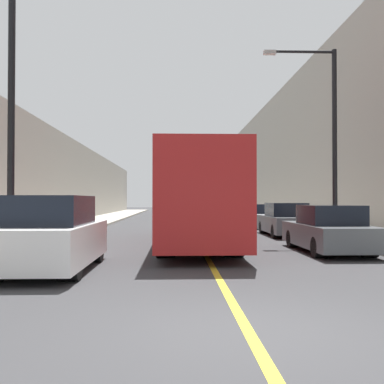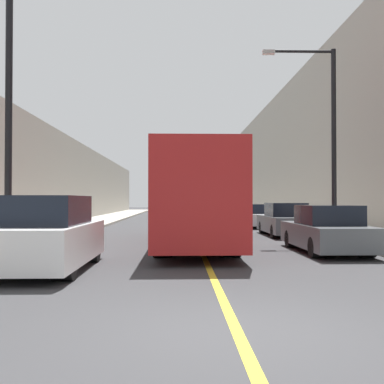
{
  "view_description": "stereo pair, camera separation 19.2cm",
  "coord_description": "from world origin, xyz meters",
  "px_view_note": "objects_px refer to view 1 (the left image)",
  "views": [
    {
      "loc": [
        -0.94,
        -5.79,
        1.7
      ],
      "look_at": [
        -0.02,
        18.83,
        2.14
      ],
      "focal_mm": 42.0,
      "sensor_mm": 36.0,
      "label": 1
    },
    {
      "loc": [
        -0.75,
        -5.79,
        1.7
      ],
      "look_at": [
        -0.02,
        18.83,
        2.14
      ],
      "focal_mm": 42.0,
      "sensor_mm": 36.0,
      "label": 2
    }
  ],
  "objects_px": {
    "car_right_near": "(328,231)",
    "car_right_far": "(257,217)",
    "bus": "(194,197)",
    "car_right_mid": "(285,221)",
    "parked_suv_left": "(49,236)",
    "street_lamp_right": "(328,129)",
    "street_lamp_left": "(21,89)"
  },
  "relations": [
    {
      "from": "car_right_near",
      "to": "street_lamp_left",
      "type": "xyz_separation_m",
      "value": [
        -9.43,
        -1.42,
        4.21
      ]
    },
    {
      "from": "car_right_near",
      "to": "car_right_far",
      "type": "xyz_separation_m",
      "value": [
        0.07,
        13.25,
        -0.04
      ]
    },
    {
      "from": "bus",
      "to": "car_right_mid",
      "type": "relative_size",
      "value": 2.58
    },
    {
      "from": "car_right_far",
      "to": "street_lamp_left",
      "type": "distance_m",
      "value": 17.98
    },
    {
      "from": "car_right_mid",
      "to": "street_lamp_right",
      "type": "relative_size",
      "value": 0.6
    },
    {
      "from": "car_right_near",
      "to": "street_lamp_left",
      "type": "distance_m",
      "value": 10.42
    },
    {
      "from": "car_right_mid",
      "to": "street_lamp_left",
      "type": "bearing_deg",
      "value": -139.98
    },
    {
      "from": "parked_suv_left",
      "to": "car_right_near",
      "type": "relative_size",
      "value": 0.97
    },
    {
      "from": "car_right_mid",
      "to": "street_lamp_right",
      "type": "height_order",
      "value": "street_lamp_right"
    },
    {
      "from": "parked_suv_left",
      "to": "car_right_near",
      "type": "bearing_deg",
      "value": 24.11
    },
    {
      "from": "bus",
      "to": "parked_suv_left",
      "type": "height_order",
      "value": "bus"
    },
    {
      "from": "street_lamp_left",
      "to": "street_lamp_right",
      "type": "distance_m",
      "value": 11.98
    },
    {
      "from": "car_right_mid",
      "to": "bus",
      "type": "bearing_deg",
      "value": -137.78
    },
    {
      "from": "car_right_mid",
      "to": "car_right_far",
      "type": "distance_m",
      "value": 6.56
    },
    {
      "from": "bus",
      "to": "car_right_mid",
      "type": "height_order",
      "value": "bus"
    },
    {
      "from": "parked_suv_left",
      "to": "car_right_far",
      "type": "height_order",
      "value": "parked_suv_left"
    },
    {
      "from": "bus",
      "to": "car_right_far",
      "type": "distance_m",
      "value": 11.53
    },
    {
      "from": "parked_suv_left",
      "to": "bus",
      "type": "bearing_deg",
      "value": 58.87
    },
    {
      "from": "car_right_near",
      "to": "street_lamp_right",
      "type": "xyz_separation_m",
      "value": [
        1.33,
        3.84,
        3.95
      ]
    },
    {
      "from": "bus",
      "to": "car_right_far",
      "type": "bearing_deg",
      "value": 67.89
    },
    {
      "from": "parked_suv_left",
      "to": "car_right_mid",
      "type": "height_order",
      "value": "parked_suv_left"
    },
    {
      "from": "bus",
      "to": "car_right_near",
      "type": "bearing_deg",
      "value": -31.64
    },
    {
      "from": "street_lamp_right",
      "to": "bus",
      "type": "bearing_deg",
      "value": -167.65
    },
    {
      "from": "street_lamp_right",
      "to": "car_right_mid",
      "type": "bearing_deg",
      "value": 111.05
    },
    {
      "from": "car_right_far",
      "to": "street_lamp_right",
      "type": "height_order",
      "value": "street_lamp_right"
    },
    {
      "from": "parked_suv_left",
      "to": "street_lamp_right",
      "type": "height_order",
      "value": "street_lamp_right"
    },
    {
      "from": "parked_suv_left",
      "to": "car_right_mid",
      "type": "distance_m",
      "value": 13.16
    },
    {
      "from": "street_lamp_left",
      "to": "street_lamp_right",
      "type": "relative_size",
      "value": 1.06
    },
    {
      "from": "car_right_far",
      "to": "parked_suv_left",
      "type": "bearing_deg",
      "value": -115.6
    },
    {
      "from": "parked_suv_left",
      "to": "street_lamp_left",
      "type": "bearing_deg",
      "value": 123.5
    },
    {
      "from": "street_lamp_right",
      "to": "car_right_near",
      "type": "bearing_deg",
      "value": -109.09
    },
    {
      "from": "bus",
      "to": "street_lamp_right",
      "type": "height_order",
      "value": "street_lamp_right"
    }
  ]
}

